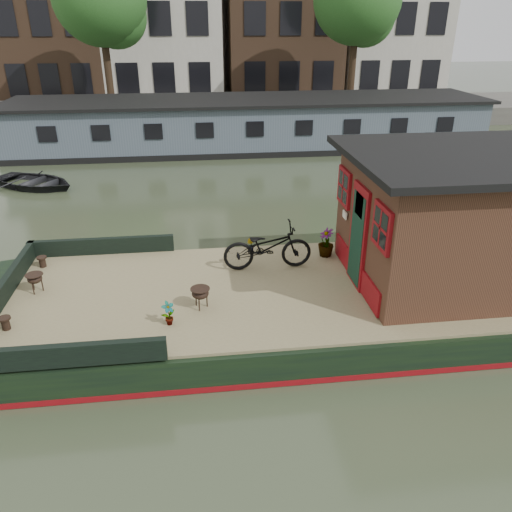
{
  "coord_description": "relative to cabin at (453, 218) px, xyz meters",
  "views": [
    {
      "loc": [
        -2.45,
        -8.02,
        5.16
      ],
      "look_at": [
        -1.39,
        0.5,
        1.08
      ],
      "focal_mm": 35.0,
      "sensor_mm": 36.0,
      "label": 1
    }
  ],
  "objects": [
    {
      "name": "ground",
      "position": [
        -2.19,
        0.0,
        -1.88
      ],
      "size": [
        120.0,
        120.0,
        0.0
      ],
      "primitive_type": "plane",
      "color": "#323A25",
      "rests_on": "ground"
    },
    {
      "name": "houseboat_hull",
      "position": [
        -3.52,
        0.0,
        -1.6
      ],
      "size": [
        14.01,
        4.02,
        0.6
      ],
      "color": "black",
      "rests_on": "ground"
    },
    {
      "name": "houseboat_deck",
      "position": [
        -2.19,
        0.0,
        -1.25
      ],
      "size": [
        11.8,
        3.8,
        0.05
      ],
      "primitive_type": "cube",
      "color": "#8A7E55",
      "rests_on": "houseboat_hull"
    },
    {
      "name": "bow_bulwark",
      "position": [
        -7.25,
        0.0,
        -1.05
      ],
      "size": [
        3.0,
        4.0,
        0.35
      ],
      "color": "black",
      "rests_on": "houseboat_deck"
    },
    {
      "name": "cabin",
      "position": [
        0.0,
        0.0,
        0.0
      ],
      "size": [
        4.0,
        3.5,
        2.42
      ],
      "color": "#311B13",
      "rests_on": "houseboat_deck"
    },
    {
      "name": "bicycle",
      "position": [
        -3.31,
        0.83,
        -0.77
      ],
      "size": [
        1.76,
        0.64,
        0.92
      ],
      "primitive_type": "imported",
      "rotation": [
        0.0,
        0.0,
        1.59
      ],
      "color": "black",
      "rests_on": "houseboat_deck"
    },
    {
      "name": "potted_plant_a",
      "position": [
        -5.19,
        -1.02,
        -1.02
      ],
      "size": [
        0.27,
        0.25,
        0.42
      ],
      "primitive_type": "imported",
      "rotation": [
        0.0,
        0.0,
        0.57
      ],
      "color": "brown",
      "rests_on": "houseboat_deck"
    },
    {
      "name": "potted_plant_b",
      "position": [
        -3.55,
        1.64,
        -1.08
      ],
      "size": [
        0.2,
        0.2,
        0.29
      ],
      "primitive_type": "imported",
      "rotation": [
        0.0,
        0.0,
        2.22
      ],
      "color": "brown",
      "rests_on": "houseboat_deck"
    },
    {
      "name": "potted_plant_d",
      "position": [
        -2.01,
        1.24,
        -0.93
      ],
      "size": [
        0.42,
        0.42,
        0.6
      ],
      "primitive_type": "imported",
      "rotation": [
        0.0,
        0.0,
        5.01
      ],
      "color": "brown",
      "rests_on": "houseboat_deck"
    },
    {
      "name": "brazier_front",
      "position": [
        -4.66,
        -0.56,
        -1.04
      ],
      "size": [
        0.36,
        0.36,
        0.38
      ],
      "primitive_type": null,
      "rotation": [
        0.0,
        0.0,
        -0.02
      ],
      "color": "black",
      "rests_on": "houseboat_deck"
    },
    {
      "name": "brazier_rear",
      "position": [
        -7.63,
        0.38,
        -1.05
      ],
      "size": [
        0.38,
        0.38,
        0.36
      ],
      "primitive_type": null,
      "rotation": [
        0.0,
        0.0,
        -0.17
      ],
      "color": "black",
      "rests_on": "houseboat_deck"
    },
    {
      "name": "bollard_port",
      "position": [
        -7.79,
        1.42,
        -1.12
      ],
      "size": [
        0.19,
        0.19,
        0.22
      ],
      "primitive_type": "cylinder",
      "color": "black",
      "rests_on": "houseboat_deck"
    },
    {
      "name": "bollard_stbd",
      "position": [
        -7.79,
        -0.84,
        -1.12
      ],
      "size": [
        0.19,
        0.19,
        0.22
      ],
      "primitive_type": "cylinder",
      "color": "black",
      "rests_on": "houseboat_deck"
    },
    {
      "name": "dinghy",
      "position": [
        -10.08,
        9.11,
        -1.56
      ],
      "size": [
        3.74,
        3.42,
        0.63
      ],
      "primitive_type": "imported",
      "rotation": [
        0.0,
        0.0,
        1.04
      ],
      "color": "black",
      "rests_on": "ground"
    },
    {
      "name": "far_houseboat",
      "position": [
        -2.19,
        14.0,
        -0.91
      ],
      "size": [
        20.4,
        4.4,
        2.11
      ],
      "color": "#495561",
      "rests_on": "ground"
    },
    {
      "name": "quay",
      "position": [
        -2.19,
        20.5,
        -1.43
      ],
      "size": [
        60.0,
        6.0,
        0.9
      ],
      "primitive_type": "cube",
      "color": "#47443F",
      "rests_on": "ground"
    },
    {
      "name": "tree_left",
      "position": [
        -8.54,
        19.07,
        4.02
      ],
      "size": [
        4.4,
        4.4,
        7.4
      ],
      "color": "#332316",
      "rests_on": "quay"
    },
    {
      "name": "tree_right",
      "position": [
        3.96,
        19.07,
        4.02
      ],
      "size": [
        4.4,
        4.4,
        7.4
      ],
      "color": "#332316",
      "rests_on": "quay"
    }
  ]
}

